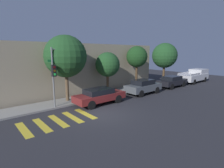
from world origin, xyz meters
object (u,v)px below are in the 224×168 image
(sedan_middle, at_px, (143,86))
(tree_far_end, at_px, (137,57))
(tree_near_corner, at_px, (66,56))
(tree_behind_truck, at_px, (165,56))
(sedan_near_corner, at_px, (100,96))
(tree_midblock, at_px, (108,65))
(pickup_truck, at_px, (195,76))
(traffic_light_pole, at_px, (59,67))
(sedan_far_end, at_px, (172,81))

(sedan_middle, relative_size, tree_far_end, 0.82)
(tree_near_corner, relative_size, tree_behind_truck, 1.03)
(sedan_near_corner, xyz_separation_m, tree_near_corner, (-1.84, 2.37, 3.32))
(sedan_middle, relative_size, tree_behind_truck, 0.74)
(tree_midblock, bearing_deg, tree_near_corner, 180.00)
(pickup_truck, bearing_deg, tree_behind_truck, 152.47)
(tree_midblock, relative_size, tree_behind_truck, 0.78)
(traffic_light_pole, distance_m, sedan_near_corner, 4.12)
(pickup_truck, xyz_separation_m, tree_midblock, (-14.86, 2.37, 2.19))
(sedan_near_corner, relative_size, sedan_middle, 1.08)
(traffic_light_pole, distance_m, tree_far_end, 10.38)
(tree_far_end, bearing_deg, tree_behind_truck, 0.00)
(sedan_middle, bearing_deg, sedan_near_corner, 180.00)
(sedan_middle, distance_m, pickup_truck, 11.88)
(traffic_light_pole, height_order, tree_behind_truck, tree_behind_truck)
(sedan_near_corner, height_order, tree_far_end, tree_far_end)
(traffic_light_pole, relative_size, tree_midblock, 1.08)
(traffic_light_pole, height_order, tree_midblock, traffic_light_pole)
(sedan_middle, bearing_deg, traffic_light_pole, 171.78)
(traffic_light_pole, relative_size, tree_near_corner, 0.81)
(tree_near_corner, xyz_separation_m, tree_behind_truck, (14.95, 0.00, -0.12))
(sedan_far_end, bearing_deg, tree_near_corner, 169.90)
(sedan_far_end, xyz_separation_m, pickup_truck, (6.18, 0.00, 0.18))
(tree_far_end, bearing_deg, tree_near_corner, 180.00)
(pickup_truck, relative_size, tree_behind_truck, 1.00)
(sedan_far_end, relative_size, tree_midblock, 1.02)
(tree_behind_truck, bearing_deg, tree_far_end, -180.00)
(tree_midblock, bearing_deg, sedan_middle, -38.55)
(sedan_middle, bearing_deg, tree_near_corner, 162.70)
(traffic_light_pole, bearing_deg, pickup_truck, -3.51)
(sedan_middle, xyz_separation_m, sedan_far_end, (5.71, 0.00, -0.05))
(tree_far_end, bearing_deg, sedan_near_corner, -162.02)
(sedan_middle, bearing_deg, tree_far_end, 57.08)
(sedan_middle, xyz_separation_m, tree_midblock, (-2.98, 2.37, 2.32))
(sedan_near_corner, xyz_separation_m, sedan_middle, (5.78, 0.00, 0.08))
(sedan_far_end, relative_size, tree_behind_truck, 0.79)
(sedan_far_end, distance_m, tree_behind_truck, 4.28)
(pickup_truck, relative_size, tree_midblock, 1.28)
(tree_midblock, xyz_separation_m, tree_far_end, (4.51, 0.00, 0.72))
(pickup_truck, height_order, tree_midblock, tree_midblock)
(sedan_near_corner, height_order, pickup_truck, pickup_truck)
(traffic_light_pole, bearing_deg, tree_midblock, 10.80)
(sedan_near_corner, distance_m, tree_far_end, 8.30)
(tree_near_corner, bearing_deg, sedan_far_end, -10.10)
(traffic_light_pole, relative_size, sedan_middle, 1.14)
(sedan_near_corner, relative_size, pickup_truck, 0.80)
(traffic_light_pole, height_order, tree_far_end, tree_far_end)
(sedan_near_corner, bearing_deg, sedan_middle, 0.00)
(sedan_near_corner, relative_size, sedan_far_end, 1.01)
(sedan_far_end, bearing_deg, pickup_truck, 0.00)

